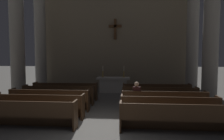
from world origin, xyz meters
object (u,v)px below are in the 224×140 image
pew_right_row_1 (176,118)px  column_left_second (17,32)px  pew_left_row_1 (24,114)px  pew_left_row_3 (50,100)px  column_right_third (193,36)px  pew_left_row_5 (65,91)px  pew_right_row_5 (156,92)px  pew_right_row_2 (169,108)px  pew_right_row_3 (164,102)px  pew_left_row_4 (58,95)px  lone_worshipper (136,96)px  column_right_second (211,30)px  candlestick_left (103,73)px  pew_left_row_2 (39,106)px  pew_right_row_4 (160,96)px  altar (113,84)px  candlestick_right (124,74)px  column_left_third (40,37)px

pew_right_row_1 → column_left_second: (-7.70, 4.42, 3.24)m
pew_left_row_1 → pew_left_row_3: same height
pew_left_row_3 → column_right_third: (7.70, 5.16, 3.24)m
pew_left_row_5 → pew_right_row_5: bearing=0.0°
pew_right_row_2 → pew_right_row_3: size_ratio=1.00×
pew_left_row_4 → lone_worshipper: 3.97m
pew_right_row_1 → lone_worshipper: lone_worshipper is taller
pew_right_row_1 → pew_right_row_3: bearing=90.0°
pew_left_row_4 → pew_right_row_3: bearing=-12.4°
column_right_second → candlestick_left: column_right_second is taller
pew_left_row_2 → pew_left_row_3: bearing=90.0°
pew_left_row_3 → candlestick_left: size_ratio=4.70×
pew_left_row_3 → lone_worshipper: size_ratio=2.68×
pew_left_row_2 → pew_right_row_1: size_ratio=1.00×
pew_right_row_4 → altar: bearing=125.3°
pew_left_row_4 → pew_left_row_5: size_ratio=1.00×
column_left_second → lone_worshipper: column_left_second is taller
pew_right_row_2 → column_right_third: 7.55m
pew_left_row_5 → candlestick_right: 4.07m
pew_right_row_5 → candlestick_right: candlestick_right is taller
pew_left_row_5 → column_left_third: size_ratio=0.46×
pew_left_row_1 → altar: altar is taller
pew_right_row_1 → pew_right_row_3: (0.00, 2.18, 0.00)m
pew_left_row_5 → pew_left_row_3: bearing=-90.0°
pew_left_row_1 → candlestick_left: size_ratio=4.70×
pew_left_row_4 → column_left_second: (-2.73, 1.15, 3.24)m
pew_left_row_3 → pew_right_row_3: (4.97, 0.00, 0.00)m
column_left_third → candlestick_right: size_ratio=10.12×
column_left_third → candlestick_left: 5.18m
altar → lone_worshipper: bearing=-73.6°
pew_right_row_1 → candlestick_right: (-1.78, 6.77, 0.78)m
lone_worshipper → pew_left_row_5: bearing=150.7°
column_left_third → pew_right_row_4: bearing=-27.9°
pew_right_row_3 → column_left_second: size_ratio=0.46×
column_left_third → pew_left_row_2: bearing=-66.4°
column_right_third → candlestick_right: bearing=-172.8°
pew_left_row_2 → column_left_second: size_ratio=0.46×
pew_left_row_2 → pew_right_row_1: same height
pew_left_row_2 → pew_left_row_3: (0.00, 1.09, 0.00)m
pew_left_row_1 → column_left_second: bearing=121.8°
lone_worshipper → column_right_third: bearing=52.9°
pew_left_row_4 → pew_right_row_4: size_ratio=1.00×
pew_left_row_2 → pew_right_row_5: same height
pew_left_row_4 → column_right_third: (7.70, 4.07, 3.24)m
pew_left_row_5 → pew_right_row_5: (4.97, 0.00, 0.00)m
column_left_second → candlestick_left: 5.66m
pew_left_row_4 → column_right_third: 9.29m
candlestick_left → pew_left_row_3: bearing=-111.2°
column_left_third → column_right_second: bearing=-15.6°
pew_right_row_5 → column_right_second: column_right_second is taller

